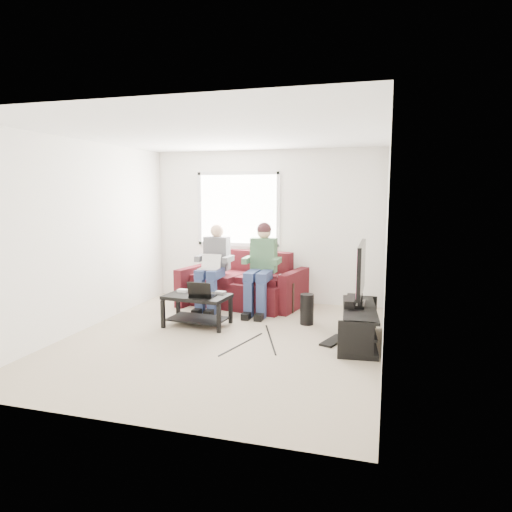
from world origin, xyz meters
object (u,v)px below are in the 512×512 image
object	(u,v)px
tv_stand	(359,326)
subwoofer	(307,309)
tv	(361,270)
sofa	(244,286)
coffee_table	(197,303)
end_table	(285,295)

from	to	relation	value
tv_stand	subwoofer	size ratio (longest dim) A/B	3.14
tv	subwoofer	bearing A→B (deg)	147.59
tv	tv_stand	bearing A→B (deg)	-88.53
sofa	coffee_table	distance (m)	1.34
end_table	tv_stand	bearing A→B (deg)	-45.45
tv	subwoofer	size ratio (longest dim) A/B	2.48
sofa	end_table	xyz separation A→B (m)	(0.75, -0.15, -0.07)
coffee_table	tv_stand	size ratio (longest dim) A/B	0.68
tv_stand	tv	bearing A→B (deg)	91.47
coffee_table	end_table	world-z (taller)	end_table
coffee_table	tv_stand	bearing A→B (deg)	-2.45
sofa	subwoofer	world-z (taller)	sofa
tv_stand	tv	xyz separation A→B (m)	(-0.00, 0.10, 0.71)
coffee_table	subwoofer	distance (m)	1.58
tv_stand	end_table	size ratio (longest dim) A/B	2.41
sofa	tv_stand	bearing A→B (deg)	-35.36
tv_stand	tv	distance (m)	0.72
sofa	coffee_table	xyz separation A→B (m)	(-0.28, -1.31, 0.00)
sofa	tv	xyz separation A→B (m)	(1.98, -1.31, 0.58)
sofa	tv	bearing A→B (deg)	-33.43
sofa	coffee_table	bearing A→B (deg)	-102.04
tv_stand	coffee_table	bearing A→B (deg)	177.55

